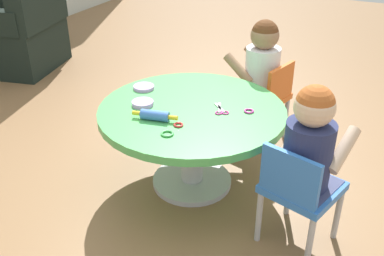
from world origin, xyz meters
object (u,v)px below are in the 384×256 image
at_px(seated_child_right, 262,62).
at_px(craft_scissors, 221,111).
at_px(seated_child_left, 310,142).
at_px(armchair_dark, 19,34).
at_px(child_chair_right, 265,97).
at_px(child_chair_left, 299,189).
at_px(craft_table, 192,125).
at_px(rolling_pin, 155,115).

distance_m(seated_child_right, craft_scissors, 0.62).
relative_size(seated_child_left, armchair_dark, 0.60).
bearing_deg(child_chair_right, armchair_dark, 81.75).
bearing_deg(child_chair_left, child_chair_right, 25.78).
distance_m(seated_child_left, armchair_dark, 3.03).
bearing_deg(craft_table, child_chair_left, -110.16).
xyz_separation_m(child_chair_right, craft_scissors, (-0.60, 0.06, 0.17)).
xyz_separation_m(seated_child_right, craft_scissors, (-0.61, 0.02, -0.06)).
bearing_deg(rolling_pin, seated_child_left, -89.69).
bearing_deg(child_chair_left, rolling_pin, 87.34).
bearing_deg(seated_child_left, craft_scissors, 65.71).
xyz_separation_m(craft_table, child_chair_left, (-0.23, -0.62, -0.06)).
height_order(child_chair_left, child_chair_right, same).
distance_m(craft_table, seated_child_left, 0.68).
bearing_deg(child_chair_right, rolling_pin, 159.04).
bearing_deg(child_chair_left, seated_child_left, -17.17).
xyz_separation_m(craft_table, armchair_dark, (0.97, 2.15, -0.06)).
relative_size(seated_child_right, rolling_pin, 2.21).
bearing_deg(armchair_dark, seated_child_left, -112.69).
relative_size(child_chair_left, craft_scissors, 3.83).
bearing_deg(rolling_pin, craft_scissors, -48.69).
distance_m(seated_child_left, child_chair_right, 0.95).
relative_size(seated_child_left, rolling_pin, 2.21).
bearing_deg(seated_child_left, child_chair_left, 162.83).
bearing_deg(craft_scissors, armchair_dark, 67.65).
xyz_separation_m(child_chair_left, seated_child_left, (0.04, -0.01, 0.23)).
bearing_deg(seated_child_right, craft_scissors, 177.88).
distance_m(seated_child_right, rolling_pin, 0.88).
height_order(child_chair_right, rolling_pin, child_chair_right).
bearing_deg(craft_table, armchair_dark, 65.63).
distance_m(rolling_pin, craft_scissors, 0.34).
height_order(rolling_pin, craft_scissors, rolling_pin).
bearing_deg(craft_scissors, child_chair_left, -118.48).
height_order(child_chair_right, craft_scissors, child_chair_right).
relative_size(armchair_dark, craft_scissors, 6.08).
height_order(seated_child_right, armchair_dark, armchair_dark).
distance_m(armchair_dark, rolling_pin, 2.36).
distance_m(child_chair_right, armchair_dark, 2.38).
bearing_deg(armchair_dark, craft_table, -114.37).
xyz_separation_m(armchair_dark, craft_scissors, (-0.94, -2.30, 0.16)).
distance_m(child_chair_left, craft_scissors, 0.57).
xyz_separation_m(seated_child_left, seated_child_right, (0.83, 0.47, 0.00)).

